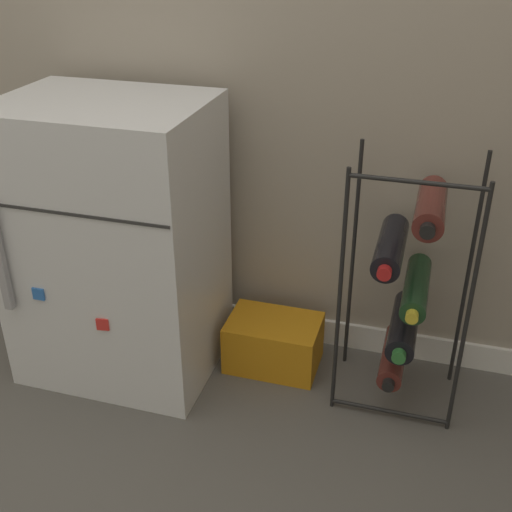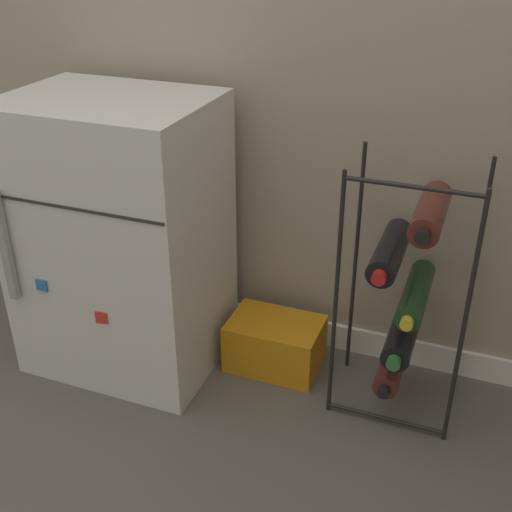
{
  "view_description": "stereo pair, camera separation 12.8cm",
  "coord_description": "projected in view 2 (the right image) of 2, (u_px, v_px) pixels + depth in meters",
  "views": [
    {
      "loc": [
        0.41,
        -1.26,
        1.3
      ],
      "look_at": [
        -0.05,
        0.3,
        0.43
      ],
      "focal_mm": 45.0,
      "sensor_mm": 36.0,
      "label": 1
    },
    {
      "loc": [
        0.53,
        -1.22,
        1.3
      ],
      "look_at": [
        -0.05,
        0.3,
        0.43
      ],
      "focal_mm": 45.0,
      "sensor_mm": 36.0,
      "label": 2
    }
  ],
  "objects": [
    {
      "name": "wine_rack",
      "position": [
        406.0,
        291.0,
        1.76
      ],
      "size": [
        0.35,
        0.31,
        0.75
      ],
      "color": "black",
      "rests_on": "ground_plane"
    },
    {
      "name": "mini_fridge",
      "position": [
        121.0,
        238.0,
        1.95
      ],
      "size": [
        0.58,
        0.47,
        0.86
      ],
      "color": "silver",
      "rests_on": "ground_plane"
    },
    {
      "name": "ground_plane",
      "position": [
        234.0,
        442.0,
        1.79
      ],
      "size": [
        14.0,
        14.0,
        0.0
      ],
      "primitive_type": "plane",
      "color": "#56544F"
    },
    {
      "name": "soda_box",
      "position": [
        275.0,
        344.0,
        2.06
      ],
      "size": [
        0.29,
        0.2,
        0.16
      ],
      "color": "orange",
      "rests_on": "ground_plane"
    }
  ]
}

